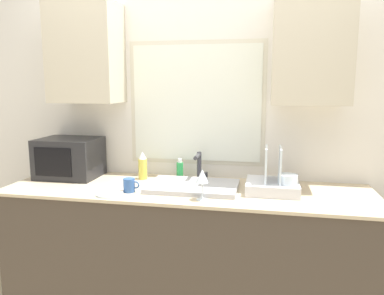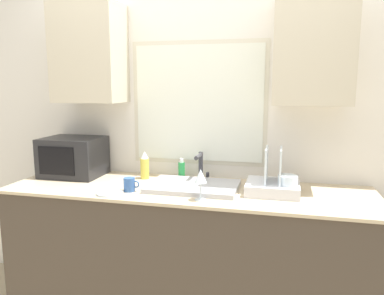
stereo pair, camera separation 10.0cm
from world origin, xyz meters
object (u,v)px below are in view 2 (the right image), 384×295
object	(u,v)px
spray_bottle	(145,165)
mug_near_sink	(130,184)
microwave	(73,157)
faucet	(201,164)
dish_rack	(274,184)
wine_glass	(201,177)
soap_bottle	(182,170)

from	to	relation	value
spray_bottle	mug_near_sink	size ratio (longest dim) A/B	1.89
spray_bottle	microwave	bearing A→B (deg)	-175.62
spray_bottle	mug_near_sink	distance (m)	0.34
faucet	mug_near_sink	world-z (taller)	faucet
dish_rack	wine_glass	distance (m)	0.49
microwave	wine_glass	bearing A→B (deg)	-19.30
dish_rack	wine_glass	world-z (taller)	dish_rack
dish_rack	wine_glass	size ratio (longest dim) A/B	1.75
spray_bottle	wine_glass	bearing A→B (deg)	-39.13
faucet	mug_near_sink	size ratio (longest dim) A/B	1.91
dish_rack	soap_bottle	distance (m)	0.70
spray_bottle	faucet	bearing A→B (deg)	4.02
microwave	wine_glass	size ratio (longest dim) A/B	2.28
soap_bottle	mug_near_sink	xyz separation A→B (m)	(-0.24, -0.40, -0.02)
faucet	microwave	bearing A→B (deg)	-175.78
soap_bottle	mug_near_sink	bearing A→B (deg)	-121.03
dish_rack	wine_glass	bearing A→B (deg)	-149.14
microwave	soap_bottle	xyz separation A→B (m)	(0.81, 0.10, -0.08)
soap_bottle	dish_rack	bearing A→B (deg)	-18.45
wine_glass	dish_rack	bearing A→B (deg)	30.86
dish_rack	faucet	bearing A→B (deg)	159.59
soap_bottle	microwave	bearing A→B (deg)	-172.93
faucet	wine_glass	bearing A→B (deg)	-77.66
dish_rack	spray_bottle	xyz separation A→B (m)	(-0.93, 0.16, 0.04)
mug_near_sink	microwave	bearing A→B (deg)	152.82
microwave	wine_glass	xyz separation A→B (m)	(1.06, -0.37, -0.00)
faucet	spray_bottle	xyz separation A→B (m)	(-0.41, -0.03, -0.03)
spray_bottle	mug_near_sink	world-z (taller)	spray_bottle
microwave	spray_bottle	bearing A→B (deg)	4.38
spray_bottle	soap_bottle	bearing A→B (deg)	12.63
faucet	wine_glass	size ratio (longest dim) A/B	1.09
soap_bottle	mug_near_sink	world-z (taller)	soap_bottle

